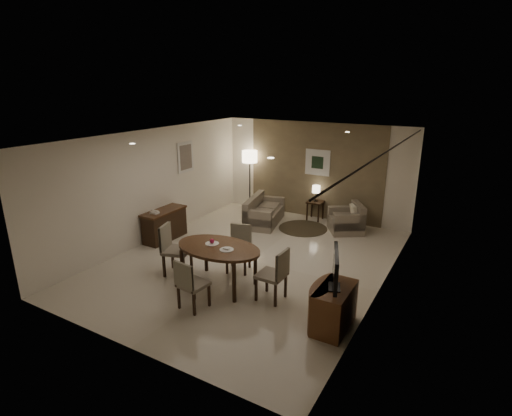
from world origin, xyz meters
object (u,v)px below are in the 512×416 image
Objects in this scene: chair_far at (238,249)px; chair_right at (271,274)px; chair_left at (177,250)px; floor_lamp at (250,180)px; tv_cabinet at (334,308)px; dining_table at (219,266)px; console_desk at (165,225)px; armchair at (346,218)px; chair_near at (193,284)px; sofa at (264,210)px; side_table at (315,210)px.

chair_right reaches higher than chair_far.
chair_left is 4.63m from floor_lamp.
chair_left is at bearing -77.69° from floor_lamp.
tv_cabinet is at bearing -47.29° from floor_lamp.
dining_table is at bearing -106.88° from chair_left.
console_desk is 1.99m from chair_left.
armchair is at bearing 179.71° from chair_right.
sofa is at bearing -70.23° from chair_near.
console_desk is at bearing -85.99° from armchair.
dining_table reaches higher than armchair.
chair_near is 1.39m from chair_left.
sofa is (-0.96, 3.54, -0.03)m from dining_table.
chair_left is at bearing 166.25° from sofa.
side_table is 0.30× the size of floor_lamp.
dining_table is 1.86× the size of chair_near.
chair_far is (-0.01, 0.71, 0.07)m from dining_table.
tv_cabinet is at bearing -17.05° from console_desk.
dining_table is at bearing -66.07° from floor_lamp.
console_desk is at bearing 132.48° from sofa.
console_desk is 4.20m from side_table.
tv_cabinet reaches higher than side_table.
side_table is (2.67, 3.24, -0.10)m from console_desk.
dining_table is 0.71m from chair_far.
side_table is at bearing -166.88° from chair_right.
chair_near reaches higher than tv_cabinet.
chair_right is 1.79× the size of side_table.
dining_table is at bearing 174.40° from tv_cabinet.
console_desk is 0.71× the size of dining_table.
chair_left reaches higher than chair_near.
chair_near is 5.01m from armchair.
chair_right is 0.62× the size of sofa.
chair_right is 3.97m from armchair.
chair_near is 1.58m from chair_far.
chair_left is 2.11m from chair_right.
dining_table is 1.76× the size of chair_right.
console_desk is 3.31m from floor_lamp.
tv_cabinet is 5.03m from sofa.
console_desk is 3.37m from chair_near.
chair_far reaches higher than sofa.
chair_left is (-1.01, -0.01, 0.12)m from dining_table.
armchair is at bearing -46.32° from chair_left.
chair_left is (-1.00, -0.72, 0.04)m from chair_far.
chair_near is (2.60, -2.14, 0.08)m from console_desk.
floor_lamp is (-3.18, 0.47, 0.52)m from armchair.
console_desk is at bearing 153.32° from dining_table.
side_table is (0.14, 4.51, -0.13)m from dining_table.
chair_right is at bearing -131.59° from chair_near.
floor_lamp is (0.53, 3.22, 0.52)m from console_desk.
chair_left is at bearing -40.28° from console_desk.
chair_left reaches higher than chair_far.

